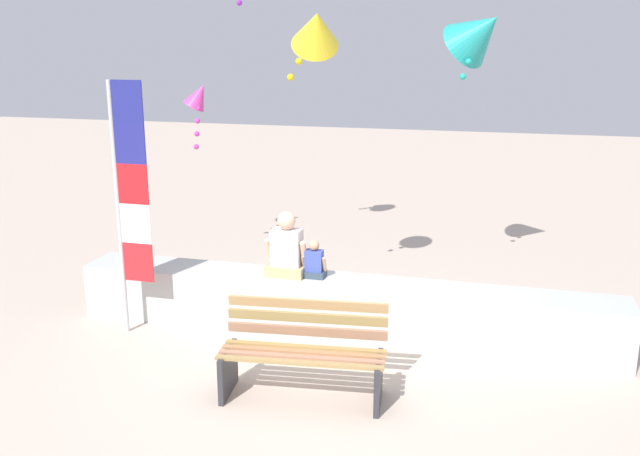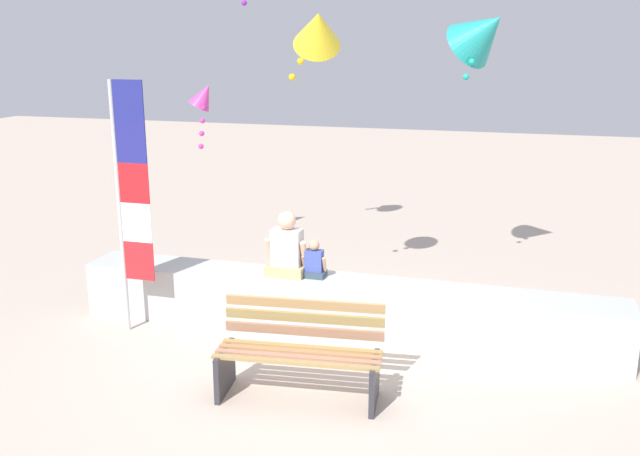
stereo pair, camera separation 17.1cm
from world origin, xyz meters
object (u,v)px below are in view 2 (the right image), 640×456
Objects in this scene: person_adult at (287,250)px; kite_magenta at (204,97)px; kite_yellow at (317,30)px; flag_banner at (129,193)px; park_bench at (300,354)px; kite_teal at (483,32)px; person_child at (314,262)px.

kite_magenta is at bearing 130.55° from person_adult.
kite_yellow reaches higher than person_adult.
person_adult is 0.80× the size of kite_yellow.
kite_yellow reaches higher than flag_banner.
park_bench is 1.43× the size of kite_teal.
person_child is 0.47× the size of kite_yellow.
kite_teal is (3.58, 2.62, 1.73)m from flag_banner.
kite_yellow is (-0.17, 0.73, 2.58)m from person_child.
person_child is at bearing 18.08° from flag_banner.
flag_banner reaches higher than park_bench.
person_child is 2.21m from flag_banner.
person_adult is 0.75× the size of kite_magenta.
person_child is 2.69m from kite_yellow.
person_adult is 0.26× the size of flag_banner.
kite_yellow is 3.14m from kite_magenta.
kite_yellow is at bearing -38.02° from kite_magenta.
kite_teal is 4.30m from kite_magenta.
flag_banner is (-2.27, 0.91, 1.23)m from park_bench.
park_bench is 1.63m from person_child.
person_adult is at bearing 21.39° from flag_banner.
park_bench is 3.79m from kite_yellow.
kite_teal is at bearing 34.80° from kite_yellow.
kite_teal reaches higher than kite_yellow.
person_adult reaches higher than person_child.
person_adult is 3.70m from kite_teal.
person_adult is 2.57m from kite_yellow.
kite_teal is at bearing 69.69° from park_bench.
park_bench is 2.74m from flag_banner.
park_bench is 1.70× the size of kite_yellow.
kite_magenta reaches higher than person_adult.
flag_banner is 2.87× the size of kite_magenta.
kite_magenta is (-0.58, 3.21, 0.80)m from flag_banner.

